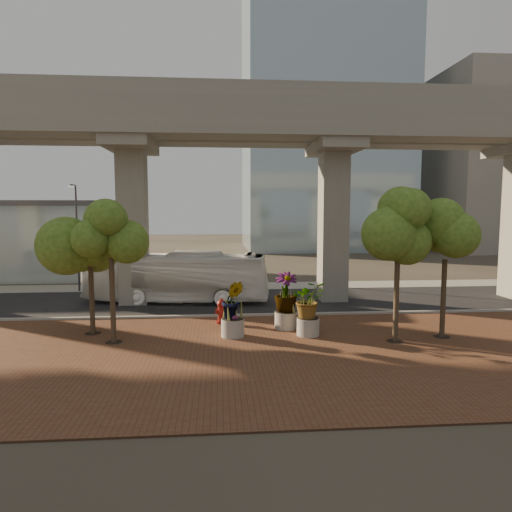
{
  "coord_description": "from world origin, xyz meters",
  "views": [
    {
      "loc": [
        -0.95,
        -25.36,
        5.58
      ],
      "look_at": [
        1.15,
        0.5,
        2.96
      ],
      "focal_mm": 32.0,
      "sensor_mm": 36.0,
      "label": 1
    }
  ],
  "objects": [
    {
      "name": "brick_plaza",
      "position": [
        0.0,
        -8.0,
        0.03
      ],
      "size": [
        70.0,
        13.0,
        0.06
      ],
      "primitive_type": "cube",
      "color": "brown",
      "rests_on": "ground"
    },
    {
      "name": "midrise_block",
      "position": [
        38.0,
        36.0,
        12.0
      ],
      "size": [
        18.0,
        16.0,
        24.0
      ],
      "primitive_type": "cube",
      "color": "gray",
      "rests_on": "ground"
    },
    {
      "name": "far_sidewalk",
      "position": [
        0.0,
        7.5,
        0.03
      ],
      "size": [
        90.0,
        3.0,
        0.06
      ],
      "primitive_type": "cube",
      "color": "#98968E",
      "rests_on": "ground"
    },
    {
      "name": "ground",
      "position": [
        0.0,
        0.0,
        0.0
      ],
      "size": [
        160.0,
        160.0,
        0.0
      ],
      "primitive_type": "plane",
      "color": "#322C24",
      "rests_on": "ground"
    },
    {
      "name": "curb_strip",
      "position": [
        0.0,
        -2.0,
        0.08
      ],
      "size": [
        70.0,
        0.25,
        0.16
      ],
      "primitive_type": "cube",
      "color": "#98968E",
      "rests_on": "ground"
    },
    {
      "name": "planter_left",
      "position": [
        -0.39,
        -5.82,
        1.56
      ],
      "size": [
        2.24,
        2.24,
        2.47
      ],
      "color": "#A29C92",
      "rests_on": "ground"
    },
    {
      "name": "streetlamp_west",
      "position": [
        -10.51,
        6.19,
        4.21
      ],
      "size": [
        0.36,
        1.04,
        7.21
      ],
      "color": "#313035",
      "rests_on": "ground"
    },
    {
      "name": "street_tree_far_east",
      "position": [
        8.72,
        -6.62,
        4.33
      ],
      "size": [
        3.06,
        3.06,
        5.69
      ],
      "color": "#4D3F2C",
      "rests_on": "ground"
    },
    {
      "name": "planter_right",
      "position": [
        2.11,
        -4.68,
        1.66
      ],
      "size": [
        2.48,
        2.48,
        2.64
      ],
      "color": "#A19A91",
      "rests_on": "ground"
    },
    {
      "name": "street_tree_far_west",
      "position": [
        -6.63,
        -4.83,
        4.3
      ],
      "size": [
        3.77,
        3.77,
        5.97
      ],
      "color": "#4D3F2C",
      "rests_on": "ground"
    },
    {
      "name": "asphalt_road",
      "position": [
        0.0,
        2.0,
        0.02
      ],
      "size": [
        90.0,
        8.0,
        0.04
      ],
      "primitive_type": "cube",
      "color": "black",
      "rests_on": "ground"
    },
    {
      "name": "streetlamp_east",
      "position": [
        6.95,
        6.79,
        5.1
      ],
      "size": [
        0.43,
        1.27,
        8.75
      ],
      "color": "#2E2F33",
      "rests_on": "ground"
    },
    {
      "name": "street_tree_near_west",
      "position": [
        -5.39,
        -6.29,
        4.52
      ],
      "size": [
        3.2,
        3.2,
        5.94
      ],
      "color": "#4D3F2C",
      "rests_on": "ground"
    },
    {
      "name": "planter_front",
      "position": [
        2.94,
        -5.89,
        1.53
      ],
      "size": [
        2.21,
        2.21,
        2.43
      ],
      "color": "#AEA79D",
      "rests_on": "ground"
    },
    {
      "name": "station_pavilion",
      "position": [
        -20.0,
        16.0,
        3.22
      ],
      "size": [
        23.0,
        13.0,
        6.3
      ],
      "color": "#AEC3C7",
      "rests_on": "ground"
    },
    {
      "name": "transit_viaduct",
      "position": [
        0.0,
        2.0,
        7.29
      ],
      "size": [
        72.0,
        5.6,
        12.4
      ],
      "color": "gray",
      "rests_on": "ground"
    },
    {
      "name": "transit_bus",
      "position": [
        -3.48,
        2.14,
        1.53
      ],
      "size": [
        11.22,
        4.08,
        3.06
      ],
      "primitive_type": "imported",
      "rotation": [
        0.0,
        0.0,
        1.43
      ],
      "color": "white",
      "rests_on": "ground"
    },
    {
      "name": "street_tree_near_east",
      "position": [
        6.42,
        -7.12,
        4.73
      ],
      "size": [
        3.72,
        3.72,
        6.39
      ],
      "color": "#4D3F2C",
      "rests_on": "ground"
    },
    {
      "name": "fire_hydrant",
      "position": [
        -0.86,
        -3.41,
        0.65
      ],
      "size": [
        0.61,
        0.55,
        1.22
      ],
      "color": "maroon",
      "rests_on": "ground"
    }
  ]
}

